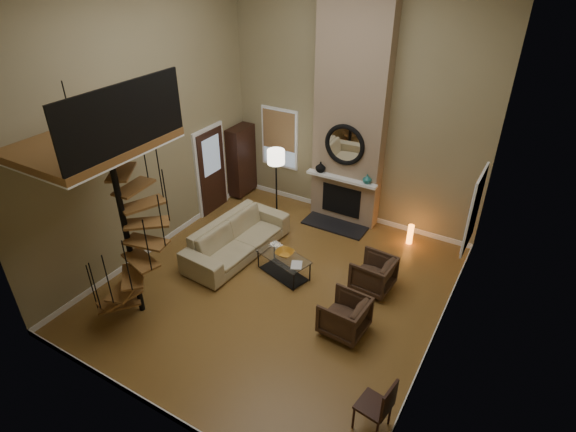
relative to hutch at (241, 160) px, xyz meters
The scene contains 32 objects.
ground 4.11m from the hutch, 45.21° to the right, with size 6.00×6.50×0.01m, color olive.
back_wall 3.37m from the hutch, ahead, with size 6.00×0.02×5.50m, color #8C805A.
front_wall 6.94m from the hutch, 65.17° to the right, with size 6.00×0.02×5.50m, color #8C805A.
left_wall 3.36m from the hutch, 93.71° to the right, with size 0.02×6.50×5.50m, color #8C805A.
right_wall 6.72m from the hutch, 26.00° to the right, with size 0.02×6.50×5.50m, color #8C805A.
baseboard_back 2.98m from the hutch, ahead, with size 6.00×0.02×0.12m, color white.
baseboard_front 6.76m from the hutch, 65.14° to the right, with size 6.00×0.02×0.12m, color white.
baseboard_left 2.98m from the hutch, 93.51° to the right, with size 0.02×6.50×0.12m, color white.
baseboard_right 6.52m from the hutch, 26.04° to the right, with size 0.02×6.50×0.12m, color white.
chimney_breast 3.35m from the hutch, ahead, with size 1.60×0.38×5.50m, color #8D755B.
hearth 2.98m from the hutch, ahead, with size 1.50×0.60×0.04m, color black.
firebox 2.84m from the hutch, ahead, with size 0.95×0.02×0.72m, color black.
mantel 2.82m from the hutch, ahead, with size 1.70×0.18×0.06m, color white.
mirror_frame 2.99m from the hutch, ahead, with size 0.94×0.94×0.10m, color black.
mirror_disc 2.99m from the hutch, ahead, with size 0.80×0.80×0.01m, color white.
vase_left 2.29m from the hutch, ahead, with size 0.24×0.24×0.25m, color black.
vase_right 3.43m from the hutch, ahead, with size 0.20×0.20×0.21m, color #1B5F5D.
window_back 1.20m from the hutch, 22.82° to the left, with size 1.02×0.06×1.52m.
window_right 5.89m from the hutch, ahead, with size 0.06×1.02×1.52m.
entry_door 1.05m from the hutch, 97.62° to the right, with size 0.10×1.05×2.16m.
loft 5.23m from the hutch, 80.55° to the right, with size 1.70×2.20×1.09m.
spiral_stair 4.81m from the hutch, 77.40° to the right, with size 1.47×1.47×4.06m.
hutch is the anchor object (origin of this frame).
sofa 2.79m from the hutch, 57.16° to the right, with size 2.52×0.99×0.74m, color tan.
armchair_near 4.92m from the hutch, 23.52° to the right, with size 0.72×0.74×0.67m, color #412C1E.
armchair_far 5.59m from the hutch, 36.21° to the right, with size 0.72×0.74×0.68m, color #412C1E.
coffee_table 3.72m from the hutch, 42.00° to the right, with size 1.19×0.82×0.43m.
bowl 3.66m from the hutch, 41.41° to the right, with size 0.36×0.36×0.09m, color #C07C22.
book 4.05m from the hutch, 40.25° to the right, with size 0.21×0.28×0.03m, color gray.
floor_lamp 1.54m from the hutch, 20.82° to the right, with size 0.41×0.41×1.71m.
accent_lamp 4.61m from the hutch, ahead, with size 0.13×0.13×0.46m, color orange.
side_chair 7.36m from the hutch, 40.44° to the right, with size 0.48×0.46×0.93m.
Camera 1 is at (3.75, -5.99, 5.84)m, focal length 29.03 mm.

